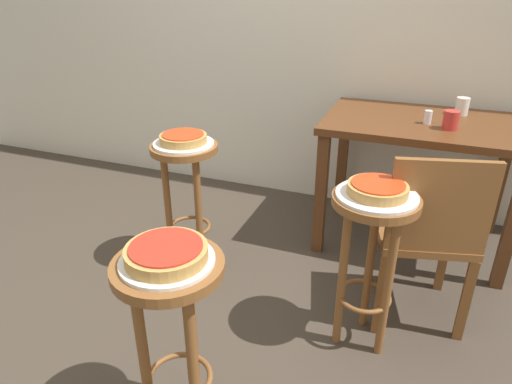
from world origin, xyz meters
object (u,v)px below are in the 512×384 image
Objects in this scene: serving_plate_foreground at (167,261)px; serving_plate_middle at (377,195)px; condiment_shaker at (428,117)px; pizza_foreground at (166,253)px; stool_leftside at (186,181)px; cup_far_edge at (462,106)px; dining_table at (422,141)px; wooden_chair at (427,233)px; pizza_leftside at (183,138)px; cup_near_edge at (451,120)px; pizza_middle at (378,189)px; stool_foreground at (173,315)px; stool_middle at (371,241)px; serving_plate_leftside at (184,144)px.

serving_plate_middle is (0.52, 0.67, 0.00)m from serving_plate_foreground.
pizza_foreground is at bearing -112.77° from condiment_shaker.
cup_far_edge reaches higher than stool_leftside.
pizza_foreground is 0.23× the size of dining_table.
wooden_chair is at bearing 51.13° from serving_plate_foreground.
stool_leftside is 7.28× the size of cup_far_edge.
pizza_foreground is at bearing -111.65° from dining_table.
cup_far_edge is at bearing 34.47° from stool_leftside.
serving_plate_foreground is at bearing -63.31° from pizza_leftside.
pizza_middle is at bearing -106.71° from cup_near_edge.
serving_plate_middle is 1.04m from stool_leftside.
condiment_shaker reaches higher than dining_table.
pizza_leftside is 1.31m from dining_table.
serving_plate_middle reaches higher than stool_foreground.
stool_foreground is at bearing -63.31° from stool_leftside.
stool_middle is 1.04m from pizza_leftside.
pizza_middle is at bearing -132.34° from wooden_chair.
wooden_chair is at bearing 47.66° from stool_middle.
condiment_shaker is (0.14, 0.89, 0.29)m from stool_middle.
stool_foreground is 1.06m from pizza_leftside.
pizza_middle reaches higher than serving_plate_middle.
serving_plate_leftside is at bearing 178.91° from wooden_chair.
stool_middle is (0.52, 0.67, -0.21)m from serving_plate_foreground.
cup_far_edge reaches higher than condiment_shaker.
stool_foreground is 7.28× the size of cup_far_edge.
pizza_leftside is (0.00, 0.00, 0.23)m from stool_leftside.
pizza_foreground is 0.85m from serving_plate_middle.
cup_far_edge is at bearing 83.80° from wooden_chair.
pizza_leftside is at bearing -154.90° from cup_near_edge.
serving_plate_middle is 0.87m from cup_near_edge.
pizza_foreground reaches higher than stool_leftside.
pizza_middle is (0.00, 0.00, 0.03)m from serving_plate_middle.
cup_near_edge is (0.77, 1.50, 0.06)m from pizza_foreground.
pizza_middle is at bearing 0.00° from serving_plate_middle.
stool_leftside is 1.39m from cup_near_edge.
pizza_leftside is at bearing 116.69° from pizza_foreground.
pizza_foreground reaches higher than serving_plate_foreground.
stool_foreground is at bearing -128.87° from wooden_chair.
dining_table is (0.64, 1.62, -0.10)m from pizza_foreground.
serving_plate_foreground is 0.90× the size of serving_plate_middle.
pizza_leftside is 0.22× the size of dining_table.
serving_plate_foreground reaches higher than stool_middle.
wooden_chair reaches higher than stool_middle.
pizza_leftside reaches higher than stool_middle.
serving_plate_middle is 1.36× the size of pizza_middle.
cup_far_edge is (0.31, 1.14, 0.09)m from serving_plate_middle.
cup_far_edge reaches higher than serving_plate_middle.
dining_table is at bearing 68.35° from serving_plate_foreground.
stool_leftside is 1.32m from condiment_shaker.
serving_plate_middle is (0.52, 0.67, 0.21)m from stool_foreground.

